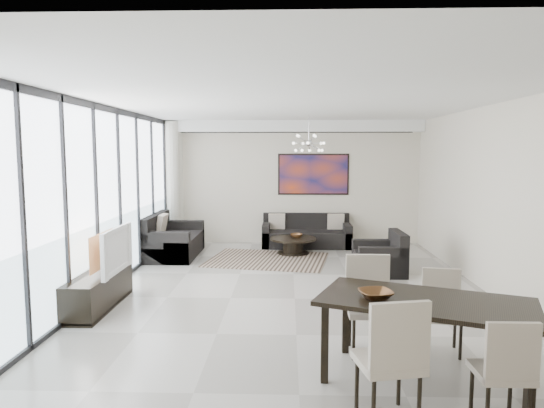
{
  "coord_description": "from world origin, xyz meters",
  "views": [
    {
      "loc": [
        -0.11,
        -7.04,
        2.18
      ],
      "look_at": [
        -0.39,
        1.59,
        1.25
      ],
      "focal_mm": 32.0,
      "sensor_mm": 36.0,
      "label": 1
    }
  ],
  "objects_px": {
    "sofa_main": "(306,235)",
    "television": "(109,250)",
    "coffee_table": "(293,245)",
    "dining_table": "(425,308)",
    "tv_console": "(98,290)"
  },
  "relations": [
    {
      "from": "sofa_main",
      "to": "television",
      "type": "bearing_deg",
      "value": -122.86
    },
    {
      "from": "television",
      "to": "coffee_table",
      "type": "bearing_deg",
      "value": -35.38
    },
    {
      "from": "television",
      "to": "dining_table",
      "type": "height_order",
      "value": "television"
    },
    {
      "from": "dining_table",
      "to": "tv_console",
      "type": "bearing_deg",
      "value": 152.11
    },
    {
      "from": "sofa_main",
      "to": "dining_table",
      "type": "bearing_deg",
      "value": -82.68
    },
    {
      "from": "coffee_table",
      "to": "tv_console",
      "type": "distance_m",
      "value": 4.64
    },
    {
      "from": "sofa_main",
      "to": "dining_table",
      "type": "height_order",
      "value": "dining_table"
    },
    {
      "from": "tv_console",
      "to": "coffee_table",
      "type": "bearing_deg",
      "value": 53.35
    },
    {
      "from": "tv_console",
      "to": "television",
      "type": "bearing_deg",
      "value": 13.36
    },
    {
      "from": "sofa_main",
      "to": "tv_console",
      "type": "distance_m",
      "value": 5.52
    },
    {
      "from": "tv_console",
      "to": "television",
      "type": "height_order",
      "value": "television"
    },
    {
      "from": "tv_console",
      "to": "sofa_main",
      "type": "bearing_deg",
      "value": 55.96
    },
    {
      "from": "coffee_table",
      "to": "tv_console",
      "type": "bearing_deg",
      "value": -126.65
    },
    {
      "from": "sofa_main",
      "to": "television",
      "type": "distance_m",
      "value": 5.43
    },
    {
      "from": "coffee_table",
      "to": "dining_table",
      "type": "bearing_deg",
      "value": -78.56
    }
  ]
}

